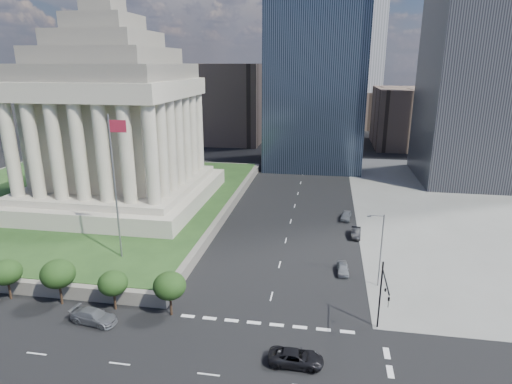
% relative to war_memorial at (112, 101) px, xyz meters
% --- Properties ---
extents(ground, '(500.00, 500.00, 0.00)m').
position_rel_war_memorial_xyz_m(ground, '(34.00, 52.00, -21.40)').
color(ground, black).
rests_on(ground, ground).
extents(plaza_terrace, '(66.00, 70.00, 1.80)m').
position_rel_war_memorial_xyz_m(plaza_terrace, '(-11.00, 2.00, -20.50)').
color(plaza_terrace, '#69635A').
rests_on(plaza_terrace, ground).
extents(plaza_lawn, '(64.00, 68.00, 0.10)m').
position_rel_war_memorial_xyz_m(plaza_lawn, '(-11.00, 2.00, -19.55)').
color(plaza_lawn, '#203D19').
rests_on(plaza_lawn, plaza_terrace).
extents(war_memorial, '(34.00, 34.00, 39.00)m').
position_rel_war_memorial_xyz_m(war_memorial, '(0.00, 0.00, 0.00)').
color(war_memorial, '#A9A48D').
rests_on(war_memorial, plaza_lawn).
extents(flagpole, '(2.52, 0.24, 20.00)m').
position_rel_war_memorial_xyz_m(flagpole, '(12.17, -24.00, -8.29)').
color(flagpole, slate).
rests_on(flagpole, plaza_lawn).
extents(midrise_glass, '(26.00, 26.00, 60.00)m').
position_rel_war_memorial_xyz_m(midrise_glass, '(36.00, 47.00, 8.60)').
color(midrise_glass, black).
rests_on(midrise_glass, ground).
extents(building_filler_ne, '(20.00, 30.00, 20.00)m').
position_rel_war_memorial_xyz_m(building_filler_ne, '(66.00, 82.00, -11.40)').
color(building_filler_ne, brown).
rests_on(building_filler_ne, ground).
extents(building_filler_nw, '(24.00, 30.00, 28.00)m').
position_rel_war_memorial_xyz_m(building_filler_nw, '(4.00, 82.00, -7.40)').
color(building_filler_nw, brown).
rests_on(building_filler_nw, ground).
extents(traffic_signal_ne, '(0.30, 5.74, 8.00)m').
position_rel_war_memorial_xyz_m(traffic_signal_ne, '(46.50, -34.30, -16.15)').
color(traffic_signal_ne, black).
rests_on(traffic_signal_ne, ground).
extents(street_lamp_north, '(2.13, 0.22, 10.00)m').
position_rel_war_memorial_xyz_m(street_lamp_north, '(47.33, -23.00, -15.74)').
color(street_lamp_north, slate).
rests_on(street_lamp_north, ground).
extents(pickup_truck, '(2.50, 5.40, 1.50)m').
position_rel_war_memorial_xyz_m(pickup_truck, '(38.03, -40.19, -20.65)').
color(pickup_truck, black).
rests_on(pickup_truck, ground).
extents(suv_grey, '(3.03, 5.75, 1.59)m').
position_rel_war_memorial_xyz_m(suv_grey, '(14.96, -37.00, -20.61)').
color(suv_grey, '#5A5C62').
rests_on(suv_grey, ground).
extents(parked_sedan_near, '(4.05, 1.76, 1.36)m').
position_rel_war_memorial_xyz_m(parked_sedan_near, '(43.00, -20.07, -20.72)').
color(parked_sedan_near, gray).
rests_on(parked_sedan_near, ground).
extents(parked_sedan_mid, '(1.84, 4.56, 1.47)m').
position_rel_war_memorial_xyz_m(parked_sedan_mid, '(45.50, -6.46, -20.66)').
color(parked_sedan_mid, black).
rests_on(parked_sedan_mid, ground).
extents(parked_sedan_far, '(2.44, 4.70, 1.53)m').
position_rel_war_memorial_xyz_m(parked_sedan_far, '(44.12, 1.74, -20.64)').
color(parked_sedan_far, slate).
rests_on(parked_sedan_far, ground).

